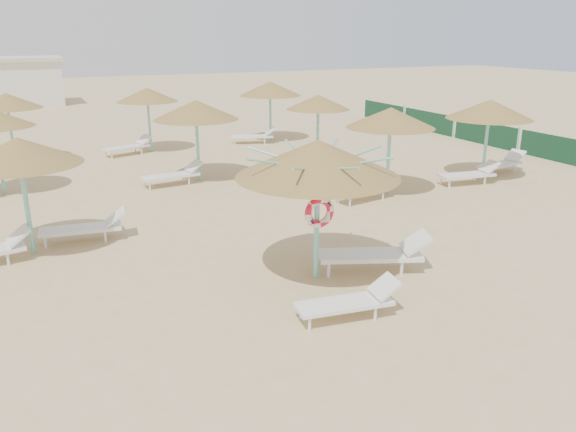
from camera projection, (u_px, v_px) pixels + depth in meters
name	position (u px, v px, depth m)	size (l,w,h in m)	color
ground	(317.00, 287.00, 11.26)	(120.00, 120.00, 0.00)	tan
main_palapa	(318.00, 159.00, 10.87)	(3.24, 3.24, 2.91)	#72C6BE
lounger_main_a	(351.00, 301.00, 9.95)	(1.93, 0.80, 0.68)	white
lounger_main_b	(377.00, 253.00, 11.90)	(2.41, 1.52, 0.84)	white
palapa_field	(225.00, 109.00, 19.56)	(19.43, 13.52, 2.72)	#72C6BE
windbreak_fence	(486.00, 134.00, 25.36)	(0.08, 19.84, 1.10)	#18482B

